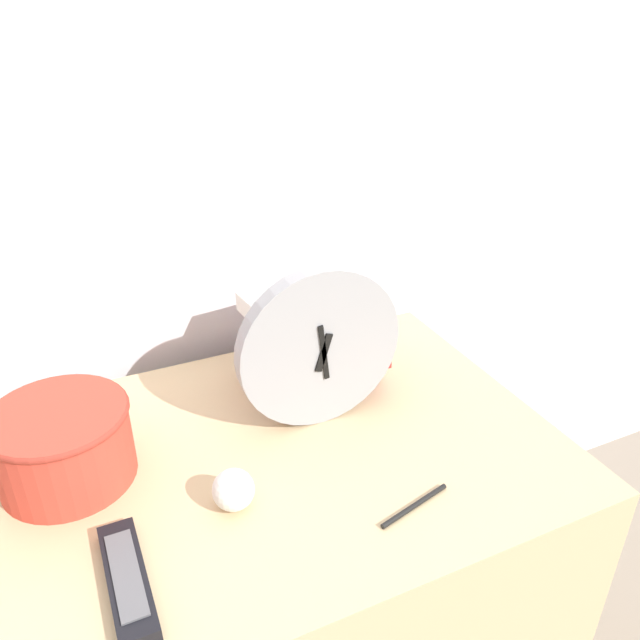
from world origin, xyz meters
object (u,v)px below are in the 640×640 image
object	(u,v)px
book_stack	(318,335)
basket	(63,442)
desk_clock	(320,348)
tv_remote	(127,579)
pen	(415,506)
crumpled_paper_ball	(233,490)

from	to	relation	value
book_stack	basket	xyz separation A→B (m)	(-0.48, -0.10, -0.02)
desk_clock	tv_remote	distance (m)	0.46
desk_clock	book_stack	distance (m)	0.15
tv_remote	pen	bearing A→B (deg)	-5.47
book_stack	pen	distance (m)	0.40
book_stack	crumpled_paper_ball	distance (m)	0.38
tv_remote	crumpled_paper_ball	world-z (taller)	crumpled_paper_ball
tv_remote	book_stack	bearing A→B (deg)	39.05
pen	crumpled_paper_ball	bearing A→B (deg)	154.44
basket	pen	world-z (taller)	basket
desk_clock	tv_remote	xyz separation A→B (m)	(-0.38, -0.22, -0.14)
crumpled_paper_ball	pen	world-z (taller)	crumpled_paper_ball
book_stack	tv_remote	xyz separation A→B (m)	(-0.43, -0.35, -0.08)
basket	book_stack	bearing A→B (deg)	12.10
book_stack	basket	distance (m)	0.49
basket	crumpled_paper_ball	bearing A→B (deg)	-38.18
desk_clock	pen	distance (m)	0.30
book_stack	tv_remote	bearing A→B (deg)	-140.95
basket	tv_remote	bearing A→B (deg)	-79.04
book_stack	crumpled_paper_ball	bearing A→B (deg)	-133.82
book_stack	crumpled_paper_ball	xyz separation A→B (m)	(-0.26, -0.27, -0.06)
basket	tv_remote	size ratio (longest dim) A/B	1.10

